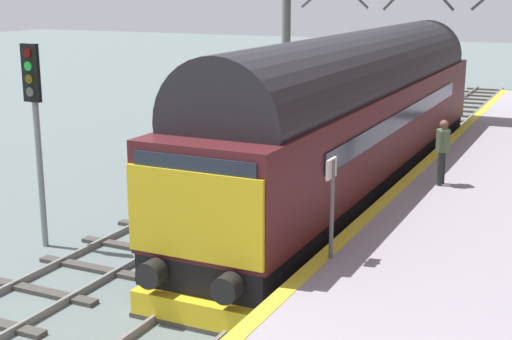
{
  "coord_description": "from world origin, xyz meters",
  "views": [
    {
      "loc": [
        6.1,
        -15.14,
        5.8
      ],
      "look_at": [
        0.2,
        -2.83,
        2.4
      ],
      "focal_mm": 51.22,
      "sensor_mm": 36.0,
      "label": 1
    }
  ],
  "objects_px": {
    "platform_number_sign": "(332,193)",
    "diesel_locomotive": "(357,112)",
    "waiting_passenger": "(443,146)",
    "signal_post_mid": "(35,117)"
  },
  "relations": [
    {
      "from": "platform_number_sign",
      "to": "diesel_locomotive",
      "type": "bearing_deg",
      "value": 104.56
    },
    {
      "from": "diesel_locomotive",
      "to": "platform_number_sign",
      "type": "bearing_deg",
      "value": -75.44
    },
    {
      "from": "diesel_locomotive",
      "to": "waiting_passenger",
      "type": "distance_m",
      "value": 2.91
    },
    {
      "from": "signal_post_mid",
      "to": "platform_number_sign",
      "type": "height_order",
      "value": "signal_post_mid"
    },
    {
      "from": "diesel_locomotive",
      "to": "signal_post_mid",
      "type": "xyz_separation_m",
      "value": [
        -5.23,
        -6.9,
        0.55
      ]
    },
    {
      "from": "diesel_locomotive",
      "to": "platform_number_sign",
      "type": "relative_size",
      "value": 9.82
    },
    {
      "from": "signal_post_mid",
      "to": "platform_number_sign",
      "type": "xyz_separation_m",
      "value": [
        7.12,
        -0.37,
        -0.78
      ]
    },
    {
      "from": "signal_post_mid",
      "to": "waiting_passenger",
      "type": "xyz_separation_m",
      "value": [
        7.85,
        5.73,
        -1.04
      ]
    },
    {
      "from": "signal_post_mid",
      "to": "waiting_passenger",
      "type": "bearing_deg",
      "value": 36.11
    },
    {
      "from": "signal_post_mid",
      "to": "platform_number_sign",
      "type": "bearing_deg",
      "value": -3.0
    }
  ]
}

